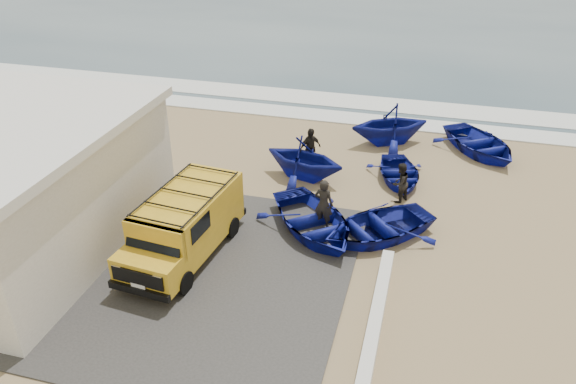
# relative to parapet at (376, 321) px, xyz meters

# --- Properties ---
(ground) EXTENTS (160.00, 160.00, 0.00)m
(ground) POSITION_rel_parapet_xyz_m (-5.00, 3.00, -0.28)
(ground) COLOR #9F865C
(slab) EXTENTS (12.00, 10.00, 0.05)m
(slab) POSITION_rel_parapet_xyz_m (-7.00, 1.00, -0.25)
(slab) COLOR #3F3C39
(slab) RESTS_ON ground
(surf_line) EXTENTS (180.00, 1.60, 0.06)m
(surf_line) POSITION_rel_parapet_xyz_m (-5.00, 15.00, -0.25)
(surf_line) COLOR white
(surf_line) RESTS_ON ground
(surf_wash) EXTENTS (180.00, 2.20, 0.04)m
(surf_wash) POSITION_rel_parapet_xyz_m (-5.00, 17.50, -0.26)
(surf_wash) COLOR white
(surf_wash) RESTS_ON ground
(parapet) EXTENTS (0.35, 6.00, 0.55)m
(parapet) POSITION_rel_parapet_xyz_m (0.00, 0.00, 0.00)
(parapet) COLOR silver
(parapet) RESTS_ON ground
(van) EXTENTS (2.48, 5.26, 2.18)m
(van) POSITION_rel_parapet_xyz_m (-6.39, 1.90, 0.90)
(van) COLOR gold
(van) RESTS_ON ground
(boat_near_left) EXTENTS (5.21, 5.39, 0.91)m
(boat_near_left) POSITION_rel_parapet_xyz_m (-2.72, 4.23, 0.18)
(boat_near_left) COLOR navy
(boat_near_left) RESTS_ON ground
(boat_near_right) EXTENTS (5.02, 4.93, 0.85)m
(boat_near_right) POSITION_rel_parapet_xyz_m (-0.54, 4.51, 0.15)
(boat_near_right) COLOR navy
(boat_near_right) RESTS_ON ground
(boat_mid_left) EXTENTS (4.07, 3.75, 1.79)m
(boat_mid_left) POSITION_rel_parapet_xyz_m (-3.99, 8.09, 0.62)
(boat_mid_left) COLOR navy
(boat_mid_left) RESTS_ON ground
(boat_mid_right) EXTENTS (3.16, 3.81, 0.68)m
(boat_mid_right) POSITION_rel_parapet_xyz_m (-0.21, 8.81, 0.07)
(boat_mid_right) COLOR navy
(boat_mid_right) RESTS_ON ground
(boat_far_left) EXTENTS (4.66, 4.46, 1.91)m
(boat_far_left) POSITION_rel_parapet_xyz_m (-1.03, 12.48, 0.68)
(boat_far_left) COLOR navy
(boat_far_left) RESTS_ON ground
(boat_far_right) EXTENTS (4.92, 5.26, 0.89)m
(boat_far_right) POSITION_rel_parapet_xyz_m (3.00, 12.49, 0.17)
(boat_far_right) COLOR navy
(boat_far_right) RESTS_ON ground
(fisherman_front) EXTENTS (0.74, 0.54, 1.85)m
(fisherman_front) POSITION_rel_parapet_xyz_m (-2.46, 4.65, 0.65)
(fisherman_front) COLOR black
(fisherman_front) RESTS_ON ground
(fisherman_middle) EXTENTS (0.92, 0.97, 1.58)m
(fisherman_middle) POSITION_rel_parapet_xyz_m (-0.06, 7.18, 0.51)
(fisherman_middle) COLOR black
(fisherman_middle) RESTS_ON ground
(fisherman_back) EXTENTS (1.02, 1.07, 1.79)m
(fisherman_back) POSITION_rel_parapet_xyz_m (-3.97, 9.05, 0.62)
(fisherman_back) COLOR black
(fisherman_back) RESTS_ON ground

